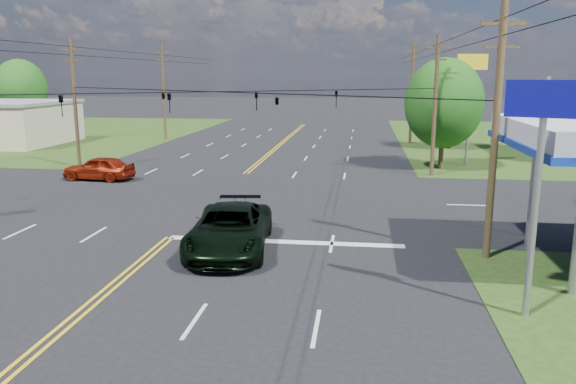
# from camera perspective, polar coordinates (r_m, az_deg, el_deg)

# --- Properties ---
(ground) EXTENTS (280.00, 280.00, 0.00)m
(ground) POSITION_cam_1_polar(r_m,az_deg,el_deg) (32.32, -7.22, -0.62)
(ground) COLOR black
(ground) RESTS_ON ground
(grass_nw) EXTENTS (46.00, 48.00, 0.03)m
(grass_nw) POSITION_cam_1_polar(r_m,az_deg,el_deg) (76.25, -27.09, 5.37)
(grass_nw) COLOR #223C13
(grass_nw) RESTS_ON ground
(stop_bar) EXTENTS (10.00, 0.50, 0.02)m
(stop_bar) POSITION_cam_1_polar(r_m,az_deg,el_deg) (23.76, -0.36, -5.12)
(stop_bar) COLOR silver
(stop_bar) RESTS_ON ground
(pole_se) EXTENTS (1.60, 0.28, 9.50)m
(pole_se) POSITION_cam_1_polar(r_m,az_deg,el_deg) (22.14, 20.33, 5.88)
(pole_se) COLOR #42321C
(pole_se) RESTS_ON ground
(pole_nw) EXTENTS (1.60, 0.28, 9.50)m
(pole_nw) POSITION_cam_1_polar(r_m,az_deg,el_deg) (44.84, -20.84, 8.53)
(pole_nw) COLOR #42321C
(pole_nw) RESTS_ON ground
(pole_ne) EXTENTS (1.60, 0.28, 9.50)m
(pole_ne) POSITION_cam_1_polar(r_m,az_deg,el_deg) (39.85, 14.71, 8.58)
(pole_ne) COLOR #42321C
(pole_ne) RESTS_ON ground
(pole_left_far) EXTENTS (1.60, 0.28, 10.00)m
(pole_left_far) POSITION_cam_1_polar(r_m,az_deg,el_deg) (62.22, -12.52, 9.98)
(pole_left_far) COLOR #42321C
(pole_left_far) RESTS_ON ground
(pole_right_far) EXTENTS (1.60, 0.28, 10.00)m
(pole_right_far) POSITION_cam_1_polar(r_m,az_deg,el_deg) (58.73, 12.47, 9.88)
(pole_right_far) COLOR #42321C
(pole_right_far) RESTS_ON ground
(span_wire_signals) EXTENTS (26.00, 18.00, 1.13)m
(span_wire_signals) POSITION_cam_1_polar(r_m,az_deg,el_deg) (31.58, -7.51, 10.06)
(span_wire_signals) COLOR black
(span_wire_signals) RESTS_ON ground
(power_lines) EXTENTS (26.04, 100.00, 0.64)m
(power_lines) POSITION_cam_1_polar(r_m,az_deg,el_deg) (29.68, -8.67, 14.95)
(power_lines) COLOR black
(power_lines) RESTS_ON ground
(tree_right_a) EXTENTS (5.70, 5.70, 8.18)m
(tree_right_a) POSITION_cam_1_polar(r_m,az_deg,el_deg) (42.95, 15.56, 8.69)
(tree_right_a) COLOR #42321C
(tree_right_a) RESTS_ON ground
(tree_right_b) EXTENTS (4.94, 4.94, 7.09)m
(tree_right_b) POSITION_cam_1_polar(r_m,az_deg,el_deg) (55.21, 16.43, 8.58)
(tree_right_b) COLOR #42321C
(tree_right_b) RESTS_ON ground
(tree_far_l) EXTENTS (6.08, 6.08, 8.72)m
(tree_far_l) POSITION_cam_1_polar(r_m,az_deg,el_deg) (74.29, -25.54, 9.40)
(tree_far_l) COLOR #42321C
(tree_far_l) RESTS_ON ground
(pickup_dkgreen) EXTENTS (3.53, 6.69, 1.79)m
(pickup_dkgreen) POSITION_cam_1_polar(r_m,az_deg,el_deg) (22.48, -5.95, -3.79)
(pickup_dkgreen) COLOR black
(pickup_dkgreen) RESTS_ON ground
(suv_black) EXTENTS (2.86, 5.66, 1.57)m
(suv_black) POSITION_cam_1_polar(r_m,az_deg,el_deg) (23.41, -5.40, -3.42)
(suv_black) COLOR black
(suv_black) RESTS_ON ground
(sedan_red) EXTENTS (4.83, 2.25, 1.60)m
(sedan_red) POSITION_cam_1_polar(r_m,az_deg,el_deg) (39.54, -18.67, 2.32)
(sedan_red) COLOR maroon
(sedan_red) RESTS_ON ground
(polesign_se) EXTENTS (1.97, 0.99, 6.90)m
(polesign_se) POSITION_cam_1_polar(r_m,az_deg,el_deg) (16.89, 24.38, 5.22)
(polesign_se) COLOR #A5A5AA
(polesign_se) RESTS_ON ground
(polesign_ne) EXTENTS (2.33, 0.67, 8.44)m
(polesign_ne) POSITION_cam_1_polar(r_m,az_deg,el_deg) (45.29, 18.11, 10.92)
(polesign_ne) COLOR #A5A5AA
(polesign_ne) RESTS_ON ground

